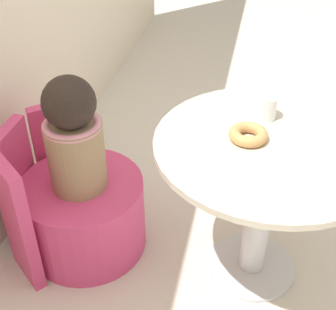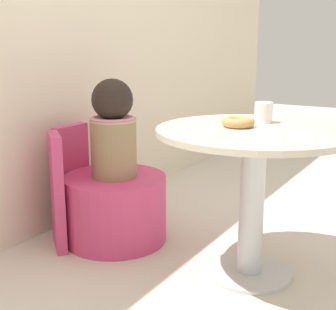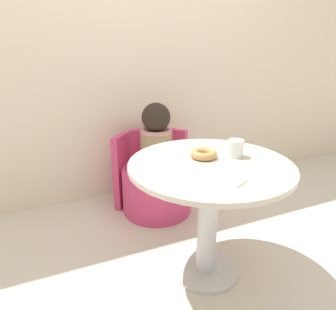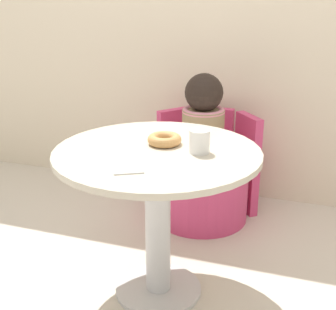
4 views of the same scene
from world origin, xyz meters
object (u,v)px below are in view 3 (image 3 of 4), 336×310
(round_table, at_px, (209,191))
(child_figure, at_px, (156,138))
(tub_chair, at_px, (157,189))
(donut, at_px, (204,154))
(cup, at_px, (236,149))

(round_table, relative_size, child_figure, 1.68)
(child_figure, bearing_deg, tub_chair, 0.00)
(tub_chair, height_order, donut, donut)
(tub_chair, bearing_deg, round_table, -89.57)
(child_figure, relative_size, cup, 5.38)
(donut, bearing_deg, child_figure, 90.78)
(round_table, bearing_deg, cup, 7.34)
(round_table, xyz_separation_m, cup, (0.16, 0.02, 0.20))
(tub_chair, relative_size, donut, 3.78)
(donut, bearing_deg, round_table, -92.57)
(tub_chair, height_order, cup, cup)
(tub_chair, xyz_separation_m, donut, (0.01, -0.66, 0.51))
(child_figure, distance_m, cup, 0.75)
(round_table, distance_m, tub_chair, 0.81)
(round_table, height_order, donut, donut)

